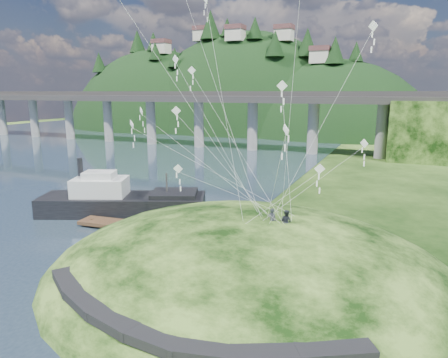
% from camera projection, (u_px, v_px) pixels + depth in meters
% --- Properties ---
extents(ground, '(320.00, 320.00, 0.00)m').
position_uv_depth(ground, '(154.00, 267.00, 34.60)').
color(ground, black).
rests_on(ground, ground).
extents(grass_hill, '(36.00, 32.00, 13.00)m').
position_uv_depth(grass_hill, '(248.00, 291.00, 33.52)').
color(grass_hill, black).
rests_on(grass_hill, ground).
extents(footpath, '(22.29, 5.84, 0.83)m').
position_uv_depth(footpath, '(167.00, 324.00, 22.49)').
color(footpath, black).
rests_on(footpath, ground).
extents(bridge, '(160.00, 11.00, 15.00)m').
position_uv_depth(bridge, '(217.00, 112.00, 105.55)').
color(bridge, '#2D2B2B').
rests_on(bridge, ground).
extents(far_ridge, '(153.00, 70.00, 94.50)m').
position_uv_depth(far_ridge, '(233.00, 148.00, 162.52)').
color(far_ridge, black).
rests_on(far_ridge, ground).
extents(work_barge, '(20.59, 12.94, 7.02)m').
position_uv_depth(work_barge, '(120.00, 200.00, 49.32)').
color(work_barge, black).
rests_on(work_barge, ground).
extents(wooden_dock, '(15.68, 4.04, 1.11)m').
position_uv_depth(wooden_dock, '(144.00, 227.00, 43.44)').
color(wooden_dock, '#3C2718').
rests_on(wooden_dock, ground).
extents(kite_flyers, '(2.05, 1.04, 1.98)m').
position_uv_depth(kite_flyers, '(282.00, 209.00, 31.19)').
color(kite_flyers, '#242730').
rests_on(kite_flyers, ground).
extents(kite_swarm, '(18.96, 18.10, 19.59)m').
position_uv_depth(kite_swarm, '(227.00, 75.00, 32.31)').
color(kite_swarm, white).
rests_on(kite_swarm, ground).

